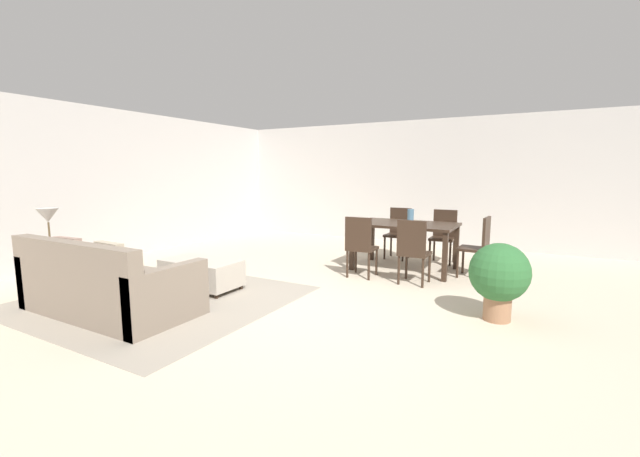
% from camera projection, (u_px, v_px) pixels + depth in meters
% --- Properties ---
extents(ground_plane, '(10.80, 10.80, 0.00)m').
position_uv_depth(ground_plane, '(304.00, 306.00, 4.74)').
color(ground_plane, beige).
extents(wall_back, '(9.00, 0.12, 2.70)m').
position_uv_depth(wall_back, '(421.00, 182.00, 8.88)').
color(wall_back, beige).
rests_on(wall_back, ground_plane).
extents(wall_left, '(0.12, 11.00, 2.70)m').
position_uv_depth(wall_left, '(102.00, 185.00, 7.15)').
color(wall_left, beige).
rests_on(wall_left, ground_plane).
extents(area_rug, '(3.00, 2.80, 0.01)m').
position_uv_depth(area_rug, '(161.00, 298.00, 5.02)').
color(area_rug, gray).
rests_on(area_rug, ground_plane).
extents(couch, '(2.03, 0.97, 0.86)m').
position_uv_depth(couch, '(107.00, 287.00, 4.50)').
color(couch, gray).
rests_on(couch, ground_plane).
extents(ottoman_table, '(1.06, 0.57, 0.40)m').
position_uv_depth(ottoman_table, '(201.00, 272.00, 5.43)').
color(ottoman_table, '#B7AD9E').
rests_on(ottoman_table, ground_plane).
extents(side_table, '(0.40, 0.40, 0.59)m').
position_uv_depth(side_table, '(52.00, 258.00, 5.21)').
color(side_table, olive).
rests_on(side_table, ground_plane).
extents(table_lamp, '(0.26, 0.26, 0.53)m').
position_uv_depth(table_lamp, '(48.00, 217.00, 5.13)').
color(table_lamp, brown).
rests_on(table_lamp, side_table).
extents(dining_table, '(1.58, 0.99, 0.76)m').
position_uv_depth(dining_table, '(405.00, 229.00, 6.46)').
color(dining_table, '#332319').
rests_on(dining_table, ground_plane).
extents(dining_chair_near_left, '(0.41, 0.41, 0.92)m').
position_uv_depth(dining_chair_near_left, '(360.00, 243.00, 5.97)').
color(dining_chair_near_left, '#332319').
rests_on(dining_chair_near_left, ground_plane).
extents(dining_chair_near_right, '(0.41, 0.41, 0.92)m').
position_uv_depth(dining_chair_near_right, '(413.00, 248.00, 5.58)').
color(dining_chair_near_right, '#332319').
rests_on(dining_chair_near_right, ground_plane).
extents(dining_chair_far_left, '(0.40, 0.40, 0.92)m').
position_uv_depth(dining_chair_far_left, '(399.00, 230.00, 7.37)').
color(dining_chair_far_left, '#332319').
rests_on(dining_chair_far_left, ground_plane).
extents(dining_chair_far_right, '(0.41, 0.41, 0.92)m').
position_uv_depth(dining_chair_far_right, '(444.00, 233.00, 7.00)').
color(dining_chair_far_right, '#332319').
rests_on(dining_chair_far_right, ground_plane).
extents(dining_chair_head_east, '(0.42, 0.42, 0.92)m').
position_uv_depth(dining_chair_head_east, '(479.00, 243.00, 5.96)').
color(dining_chair_head_east, '#332319').
rests_on(dining_chair_head_east, ground_plane).
extents(vase_centerpiece, '(0.10, 0.10, 0.23)m').
position_uv_depth(vase_centerpiece, '(411.00, 216.00, 6.36)').
color(vase_centerpiece, slate).
rests_on(vase_centerpiece, dining_table).
extents(potted_plant, '(0.62, 0.62, 0.83)m').
position_uv_depth(potted_plant, '(499.00, 275.00, 4.23)').
color(potted_plant, '#996B4C').
rests_on(potted_plant, ground_plane).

